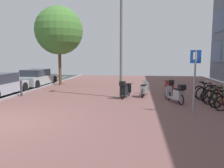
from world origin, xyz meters
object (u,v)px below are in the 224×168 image
(scooter_mid, at_px, (125,90))
(bollard_far, at_px, (21,88))
(parked_car_far, at_px, (36,78))
(bicycle_rack_03, at_px, (212,95))
(lamp_post, at_px, (121,31))
(bicycle_rack_01, at_px, (222,100))
(scooter_near, at_px, (144,90))
(scooter_extra, at_px, (170,88))
(street_tree, at_px, (59,31))
(bicycle_rack_02, at_px, (217,97))
(bicycle_rack_04, at_px, (207,93))
(parking_sign, at_px, (195,75))
(scooter_far, at_px, (177,94))
(bicycle_rack_05, at_px, (204,91))

(scooter_mid, height_order, bollard_far, scooter_mid)
(parked_car_far, relative_size, bollard_far, 4.77)
(bicycle_rack_03, bearing_deg, lamp_post, 171.83)
(bicycle_rack_01, xyz_separation_m, scooter_near, (-3.40, 2.40, 0.04))
(lamp_post, bearing_deg, parked_car_far, 148.30)
(scooter_extra, xyz_separation_m, street_tree, (-8.14, 3.97, 3.85))
(bicycle_rack_02, relative_size, parked_car_far, 0.31)
(bicycle_rack_04, height_order, scooter_extra, scooter_extra)
(bicycle_rack_02, height_order, scooter_near, bicycle_rack_02)
(parking_sign, relative_size, lamp_post, 0.38)
(scooter_far, relative_size, parked_car_far, 0.38)
(bicycle_rack_05, xyz_separation_m, bollard_far, (-10.30, -0.80, 0.12))
(bicycle_rack_04, xyz_separation_m, parked_car_far, (-11.59, 4.39, 0.26))
(bicycle_rack_03, relative_size, scooter_far, 0.77)
(bicycle_rack_02, height_order, lamp_post, lamp_post)
(bicycle_rack_01, distance_m, bicycle_rack_02, 0.61)
(bicycle_rack_04, bearing_deg, scooter_mid, -179.30)
(bicycle_rack_05, bearing_deg, parked_car_far, 161.95)
(parking_sign, bearing_deg, bicycle_rack_02, 52.49)
(bicycle_rack_05, distance_m, scooter_mid, 4.41)
(bicycle_rack_05, bearing_deg, street_tree, 155.32)
(scooter_near, height_order, parked_car_far, parked_car_far)
(bicycle_rack_03, height_order, scooter_far, scooter_far)
(bicycle_rack_05, distance_m, street_tree, 11.61)
(bicycle_rack_04, bearing_deg, lamp_post, 179.30)
(bicycle_rack_02, distance_m, bicycle_rack_04, 1.22)
(street_tree, bearing_deg, parked_car_far, -155.31)
(bicycle_rack_03, distance_m, scooter_extra, 2.57)
(bicycle_rack_05, distance_m, parking_sign, 4.27)
(scooter_extra, height_order, bollard_far, scooter_extra)
(scooter_extra, height_order, street_tree, street_tree)
(lamp_post, bearing_deg, bicycle_rack_01, -21.83)
(bicycle_rack_02, distance_m, scooter_extra, 3.05)
(scooter_far, relative_size, street_tree, 0.27)
(bicycle_rack_03, xyz_separation_m, scooter_mid, (-4.41, 0.56, 0.11))
(bicycle_rack_02, relative_size, scooter_near, 0.75)
(bicycle_rack_02, bearing_deg, scooter_mid, 165.29)
(scooter_mid, distance_m, scooter_far, 2.79)
(bicycle_rack_05, bearing_deg, bicycle_rack_01, -87.20)
(bicycle_rack_01, xyz_separation_m, parking_sign, (-1.58, -1.39, 1.20))
(bicycle_rack_01, bearing_deg, bicycle_rack_04, 94.04)
(bicycle_rack_05, relative_size, scooter_extra, 0.75)
(scooter_mid, relative_size, scooter_far, 1.00)
(scooter_far, distance_m, street_tree, 10.97)
(lamp_post, relative_size, bollard_far, 7.21)
(street_tree, bearing_deg, parking_sign, -44.74)
(scooter_near, relative_size, street_tree, 0.30)
(bicycle_rack_05, bearing_deg, scooter_mid, -171.36)
(street_tree, distance_m, bollard_far, 6.60)
(bicycle_rack_04, bearing_deg, bicycle_rack_03, -84.24)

